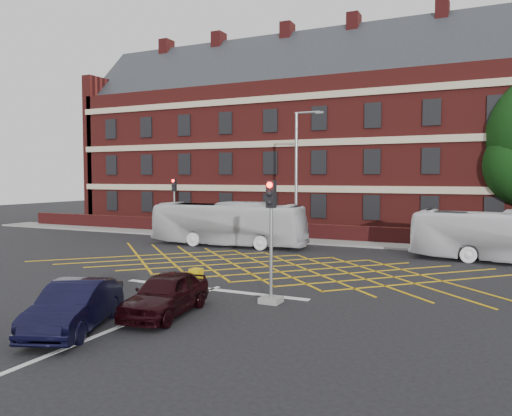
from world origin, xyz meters
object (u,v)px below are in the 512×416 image
at_px(street_lamp, 297,202).
at_px(utility_cabinet, 196,281).
at_px(bus_right, 511,237).
at_px(traffic_light_near, 271,253).
at_px(bus_left, 228,224).
at_px(car_navy, 74,306).
at_px(car_maroon, 166,294).
at_px(direction_signs, 164,215).
at_px(traffic_light_far, 174,212).

height_order(street_lamp, utility_cabinet, street_lamp).
height_order(bus_right, traffic_light_near, traffic_light_near).
bearing_deg(bus_left, car_navy, -168.08).
bearing_deg(car_maroon, traffic_light_near, 41.73).
bearing_deg(bus_right, traffic_light_near, 152.12).
height_order(bus_left, direction_signs, bus_left).
xyz_separation_m(car_maroon, traffic_light_near, (2.43, 2.82, 1.09)).
bearing_deg(traffic_light_near, bus_right, 58.06).
xyz_separation_m(bus_left, traffic_light_near, (8.27, -12.16, 0.36)).
xyz_separation_m(car_maroon, street_lamp, (-1.65, 16.33, 2.18)).
height_order(bus_right, utility_cabinet, bus_right).
relative_size(bus_right, traffic_light_far, 2.28).
relative_size(car_maroon, traffic_light_far, 0.93).
xyz_separation_m(traffic_light_far, utility_cabinet, (11.35, -15.13, -1.28)).
bearing_deg(car_maroon, traffic_light_far, 116.19).
xyz_separation_m(traffic_light_near, traffic_light_far, (-14.39, 15.11, 0.00)).
bearing_deg(street_lamp, traffic_light_far, 171.20).
xyz_separation_m(bus_right, traffic_light_near, (-7.86, -12.61, 0.41)).
distance_m(direction_signs, utility_cabinet, 21.20).
bearing_deg(car_navy, traffic_light_near, 32.26).
bearing_deg(bus_left, traffic_light_far, 61.94).
relative_size(bus_right, car_maroon, 2.45).
distance_m(car_maroon, utility_cabinet, 2.86).
height_order(bus_right, car_navy, bus_right).
xyz_separation_m(traffic_light_near, utility_cabinet, (-3.04, -0.03, -1.28)).
xyz_separation_m(street_lamp, utility_cabinet, (1.04, -13.54, -2.37)).
bearing_deg(direction_signs, utility_cabinet, -51.21).
height_order(bus_right, traffic_light_far, traffic_light_far).
bearing_deg(direction_signs, traffic_light_near, -45.30).
distance_m(bus_right, street_lamp, 12.07).
distance_m(traffic_light_near, street_lamp, 14.15).
distance_m(traffic_light_far, street_lamp, 10.49).
bearing_deg(car_maroon, utility_cabinet, 94.87).
relative_size(direction_signs, utility_cabinet, 2.27).
bearing_deg(bus_right, street_lamp, 89.77).
distance_m(car_navy, utility_cabinet, 5.30).
height_order(car_maroon, utility_cabinet, car_maroon).
height_order(bus_right, street_lamp, street_lamp).
height_order(traffic_light_near, direction_signs, traffic_light_near).
height_order(traffic_light_far, street_lamp, street_lamp).
distance_m(bus_right, utility_cabinet, 16.72).
bearing_deg(traffic_light_near, street_lamp, 106.82).
relative_size(traffic_light_far, utility_cabinet, 4.40).
height_order(car_maroon, street_lamp, street_lamp).
distance_m(bus_left, street_lamp, 4.63).
height_order(bus_left, traffic_light_near, traffic_light_near).
relative_size(car_navy, car_maroon, 1.06).
bearing_deg(car_maroon, bus_right, 48.77).
distance_m(bus_right, car_navy, 21.38).
bearing_deg(bus_right, bus_left, 95.68).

